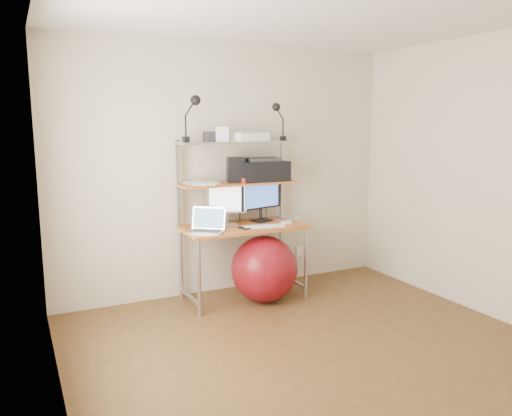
{
  "coord_description": "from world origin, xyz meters",
  "views": [
    {
      "loc": [
        -1.99,
        -2.88,
        1.72
      ],
      "look_at": [
        -0.01,
        1.15,
        0.96
      ],
      "focal_mm": 35.0,
      "sensor_mm": 36.0,
      "label": 1
    }
  ],
  "objects": [
    {
      "name": "phone",
      "position": [
        -0.06,
        1.31,
        0.74
      ],
      "size": [
        0.09,
        0.14,
        0.01
      ],
      "primitive_type": "cube",
      "rotation": [
        0.0,
        0.0,
        0.21
      ],
      "color": "black",
      "rests_on": "desktop"
    },
    {
      "name": "nas_cube",
      "position": [
        -0.01,
        1.59,
        1.27
      ],
      "size": [
        0.2,
        0.2,
        0.24
      ],
      "primitive_type": "cube",
      "rotation": [
        0.0,
        0.0,
        -0.26
      ],
      "color": "black",
      "rests_on": "mid_shelf"
    },
    {
      "name": "box_grey",
      "position": [
        -0.28,
        1.61,
        1.6
      ],
      "size": [
        0.11,
        0.11,
        0.09
      ],
      "primitive_type": "cube",
      "rotation": [
        0.0,
        0.0,
        0.13
      ],
      "color": "#313134",
      "rests_on": "top_shelf"
    },
    {
      "name": "clip_lamp_right",
      "position": [
        0.4,
        1.49,
        1.82
      ],
      "size": [
        0.15,
        0.08,
        0.37
      ],
      "color": "black",
      "rests_on": "top_shelf"
    },
    {
      "name": "printer",
      "position": [
        0.27,
        1.57,
        1.26
      ],
      "size": [
        0.49,
        0.34,
        0.23
      ],
      "rotation": [
        0.0,
        0.0,
        -0.02
      ],
      "color": "black",
      "rests_on": "mid_shelf"
    },
    {
      "name": "mouse",
      "position": [
        0.42,
        1.33,
        0.75
      ],
      "size": [
        0.09,
        0.06,
        0.02
      ],
      "primitive_type": "cube",
      "rotation": [
        0.0,
        0.0,
        0.03
      ],
      "color": "white",
      "rests_on": "desktop"
    },
    {
      "name": "box_white",
      "position": [
        -0.18,
        1.54,
        1.62
      ],
      "size": [
        0.14,
        0.13,
        0.14
      ],
      "primitive_type": "cube",
      "rotation": [
        0.0,
        0.0,
        -0.34
      ],
      "color": "white",
      "rests_on": "top_shelf"
    },
    {
      "name": "scanner",
      "position": [
        0.12,
        1.58,
        1.6
      ],
      "size": [
        0.4,
        0.3,
        0.1
      ],
      "rotation": [
        0.0,
        0.0,
        0.21
      ],
      "color": "white",
      "rests_on": "top_shelf"
    },
    {
      "name": "wall_outlet",
      "position": [
        0.85,
        1.79,
        0.3
      ],
      "size": [
        0.08,
        0.01,
        0.12
      ],
      "primitive_type": "cube",
      "color": "white",
      "rests_on": "room"
    },
    {
      "name": "laptop",
      "position": [
        -0.41,
        1.35,
        0.79
      ],
      "size": [
        0.4,
        0.39,
        0.28
      ],
      "rotation": [
        0.0,
        0.0,
        -0.65
      ],
      "color": "silver",
      "rests_on": "desktop"
    },
    {
      "name": "room",
      "position": [
        0.0,
        0.0,
        1.25
      ],
      "size": [
        3.6,
        3.6,
        3.6
      ],
      "color": "brown",
      "rests_on": "ground"
    },
    {
      "name": "paper_stack",
      "position": [
        -0.37,
        1.56,
        1.16
      ],
      "size": [
        0.34,
        0.39,
        0.02
      ],
      "color": "white",
      "rests_on": "mid_shelf"
    },
    {
      "name": "exercise_ball",
      "position": [
        0.14,
        1.28,
        0.32
      ],
      "size": [
        0.65,
        0.65,
        0.65
      ],
      "primitive_type": "sphere",
      "color": "maroon",
      "rests_on": "floor"
    },
    {
      "name": "monitor_silver",
      "position": [
        -0.13,
        1.54,
        0.97
      ],
      "size": [
        0.39,
        0.17,
        0.44
      ],
      "rotation": [
        0.0,
        0.0,
        -0.19
      ],
      "color": "#A6A6AA",
      "rests_on": "desktop"
    },
    {
      "name": "mac_mini",
      "position": [
        0.54,
        1.51,
        0.76
      ],
      "size": [
        0.23,
        0.23,
        0.03
      ],
      "primitive_type": "cube",
      "rotation": [
        0.0,
        0.0,
        0.35
      ],
      "color": "silver",
      "rests_on": "desktop"
    },
    {
      "name": "monitor_black",
      "position": [
        0.25,
        1.57,
        1.0
      ],
      "size": [
        0.5,
        0.19,
        0.51
      ],
      "rotation": [
        0.0,
        0.0,
        0.26
      ],
      "color": "black",
      "rests_on": "desktop"
    },
    {
      "name": "red_box",
      "position": [
        0.09,
        1.5,
        1.17
      ],
      "size": [
        0.17,
        0.12,
        0.05
      ],
      "primitive_type": "cube",
      "rotation": [
        0.0,
        0.0,
        0.04
      ],
      "color": "red",
      "rests_on": "mid_shelf"
    },
    {
      "name": "computer_desk",
      "position": [
        0.0,
        1.5,
        0.96
      ],
      "size": [
        1.2,
        0.6,
        1.57
      ],
      "color": "#C57426",
      "rests_on": "ground"
    },
    {
      "name": "keyboard",
      "position": [
        0.15,
        1.3,
        0.75
      ],
      "size": [
        0.41,
        0.18,
        0.01
      ],
      "primitive_type": "cube",
      "rotation": [
        0.0,
        0.0,
        -0.18
      ],
      "color": "white",
      "rests_on": "desktop"
    },
    {
      "name": "clip_lamp_left",
      "position": [
        -0.46,
        1.51,
        1.86
      ],
      "size": [
        0.17,
        0.09,
        0.42
      ],
      "color": "black",
      "rests_on": "top_shelf"
    }
  ]
}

